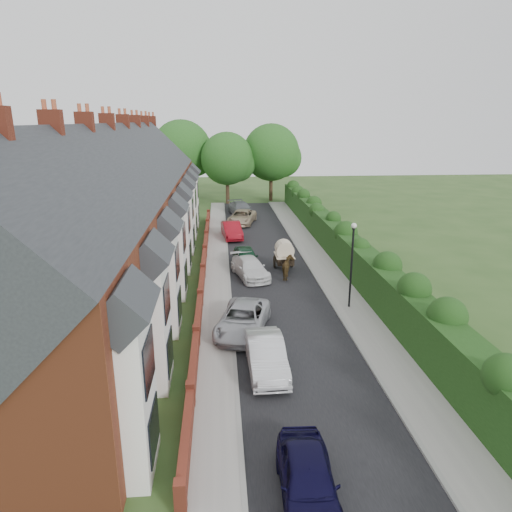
{
  "coord_description": "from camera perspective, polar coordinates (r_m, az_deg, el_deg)",
  "views": [
    {
      "loc": [
        -4.06,
        -20.4,
        10.67
      ],
      "look_at": [
        -1.79,
        7.89,
        2.2
      ],
      "focal_mm": 32.0,
      "sensor_mm": 36.0,
      "label": 1
    }
  ],
  "objects": [
    {
      "name": "car_white",
      "position": [
        32.16,
        -0.76,
        -1.5
      ],
      "size": [
        2.98,
        4.97,
        1.35
      ],
      "primitive_type": "imported",
      "rotation": [
        0.0,
        0.0,
        0.25
      ],
      "color": "silver",
      "rests_on": "ground"
    },
    {
      "name": "horse",
      "position": [
        31.89,
        4.04,
        -1.49
      ],
      "size": [
        1.12,
        1.96,
        1.56
      ],
      "primitive_type": "imported",
      "rotation": [
        0.0,
        0.0,
        2.98
      ],
      "color": "#4E391C",
      "rests_on": "ground"
    },
    {
      "name": "ground",
      "position": [
        23.38,
        6.04,
        -10.64
      ],
      "size": [
        140.0,
        140.0,
        0.0
      ],
      "primitive_type": "plane",
      "color": "#2D4C1E",
      "rests_on": "ground"
    },
    {
      "name": "lamppost",
      "position": [
        26.56,
        11.92,
        0.13
      ],
      "size": [
        0.32,
        0.32,
        5.16
      ],
      "color": "black",
      "rests_on": "ground"
    },
    {
      "name": "car_silver_b",
      "position": [
        23.99,
        -1.65,
        -7.92
      ],
      "size": [
        3.53,
        5.53,
        1.42
      ],
      "primitive_type": "imported",
      "rotation": [
        0.0,
        0.0,
        -0.25
      ],
      "color": "#B1B2B9",
      "rests_on": "ground"
    },
    {
      "name": "car_red",
      "position": [
        42.96,
        -3.05,
        3.25
      ],
      "size": [
        2.08,
        4.77,
        1.53
      ],
      "primitive_type": "imported",
      "rotation": [
        0.0,
        0.0,
        0.1
      ],
      "color": "maroon",
      "rests_on": "ground"
    },
    {
      "name": "hedge",
      "position": [
        34.03,
        11.74,
        0.8
      ],
      "size": [
        2.1,
        58.0,
        2.85
      ],
      "color": "#173611",
      "rests_on": "ground"
    },
    {
      "name": "kerb_house_side",
      "position": [
        33.15,
        -3.46,
        -2.08
      ],
      "size": [
        0.18,
        58.0,
        0.13
      ],
      "primitive_type": "cube",
      "color": "gray",
      "rests_on": "ground"
    },
    {
      "name": "tree_far_left",
      "position": [
        60.7,
        -3.31,
        11.9
      ],
      "size": [
        7.14,
        6.8,
        9.29
      ],
      "color": "#332316",
      "rests_on": "ground"
    },
    {
      "name": "car_navy",
      "position": [
        14.74,
        6.5,
        -26.04
      ],
      "size": [
        1.84,
        4.21,
        1.41
      ],
      "primitive_type": "imported",
      "rotation": [
        0.0,
        0.0,
        -0.04
      ],
      "color": "black",
      "rests_on": "ground"
    },
    {
      "name": "tree_far_back",
      "position": [
        63.77,
        -8.87,
        12.77
      ],
      "size": [
        8.4,
        8.0,
        10.82
      ],
      "color": "#332316",
      "rests_on": "ground"
    },
    {
      "name": "pavement_hedge_side",
      "position": [
        34.02,
        8.67,
        -1.75
      ],
      "size": [
        2.2,
        58.0,
        0.12
      ],
      "primitive_type": "cube",
      "color": "gray",
      "rests_on": "ground"
    },
    {
      "name": "kerb_hedge_side",
      "position": [
        33.8,
        6.94,
        -1.8
      ],
      "size": [
        0.18,
        58.0,
        0.13
      ],
      "primitive_type": "cube",
      "color": "gray",
      "rests_on": "ground"
    },
    {
      "name": "garden_wall_row",
      "position": [
        32.1,
        -6.65,
        -2.05
      ],
      "size": [
        0.35,
        40.35,
        1.1
      ],
      "color": "maroon",
      "rests_on": "ground"
    },
    {
      "name": "horse_cart",
      "position": [
        33.63,
        3.56,
        0.36
      ],
      "size": [
        1.4,
        3.09,
        2.23
      ],
      "color": "black",
      "rests_on": "ground"
    },
    {
      "name": "car_grey",
      "position": [
        53.53,
        -1.88,
        5.93
      ],
      "size": [
        3.38,
        5.6,
        1.52
      ],
      "primitive_type": "imported",
      "rotation": [
        0.0,
        0.0,
        0.26
      ],
      "color": "slate",
      "rests_on": "ground"
    },
    {
      "name": "car_beige",
      "position": [
        48.88,
        -1.77,
        4.88
      ],
      "size": [
        3.69,
        5.73,
        1.47
      ],
      "primitive_type": "imported",
      "rotation": [
        0.0,
        0.0,
        -0.25
      ],
      "color": "tan",
      "rests_on": "ground"
    },
    {
      "name": "car_silver_a",
      "position": [
        20.54,
        1.26,
        -12.27
      ],
      "size": [
        1.71,
        4.57,
        1.49
      ],
      "primitive_type": "imported",
      "rotation": [
        0.0,
        0.0,
        0.03
      ],
      "color": "silver",
      "rests_on": "ground"
    },
    {
      "name": "car_green",
      "position": [
        34.52,
        -1.28,
        -0.14
      ],
      "size": [
        2.05,
        4.36,
        1.44
      ],
      "primitive_type": "imported",
      "rotation": [
        0.0,
        0.0,
        0.08
      ],
      "color": "#103721",
      "rests_on": "ground"
    },
    {
      "name": "pavement_house_side",
      "position": [
        33.15,
        -4.84,
        -2.12
      ],
      "size": [
        1.7,
        58.0,
        0.12
      ],
      "primitive_type": "cube",
      "color": "gray",
      "rests_on": "ground"
    },
    {
      "name": "road",
      "position": [
        33.35,
        1.79,
        -2.03
      ],
      "size": [
        6.0,
        58.0,
        0.02
      ],
      "primitive_type": "cube",
      "color": "black",
      "rests_on": "ground"
    },
    {
      "name": "tree_far_right",
      "position": [
        63.07,
        2.26,
        12.64
      ],
      "size": [
        7.98,
        7.6,
        10.31
      ],
      "color": "#332316",
      "rests_on": "ground"
    },
    {
      "name": "terrace_row",
      "position": [
        31.75,
        -16.93,
        4.64
      ],
      "size": [
        9.05,
        40.5,
        11.5
      ],
      "color": "brown",
      "rests_on": "ground"
    }
  ]
}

